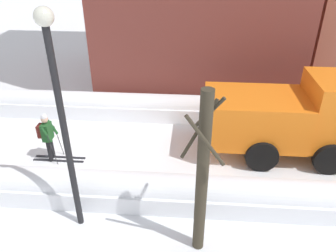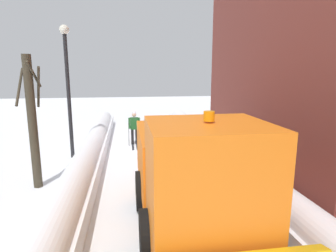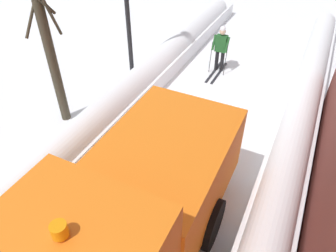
# 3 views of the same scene
# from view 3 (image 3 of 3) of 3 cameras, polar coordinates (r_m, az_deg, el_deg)

# --- Properties ---
(plow_truck) EXTENTS (3.20, 5.98, 3.12)m
(plow_truck) POSITION_cam_3_polar(r_m,az_deg,el_deg) (5.79, -6.52, -16.11)
(plow_truck) COLOR orange
(plow_truck) RESTS_ON ground
(skier) EXTENTS (0.62, 1.80, 1.81)m
(skier) POSITION_cam_3_polar(r_m,az_deg,el_deg) (12.59, 9.51, 13.91)
(skier) COLOR black
(skier) RESTS_ON ground
(bare_tree_near) EXTENTS (0.77, 0.94, 4.34)m
(bare_tree_near) POSITION_cam_3_polar(r_m,az_deg,el_deg) (9.61, -20.37, 12.18)
(bare_tree_near) COLOR #3A3325
(bare_tree_near) RESTS_ON ground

